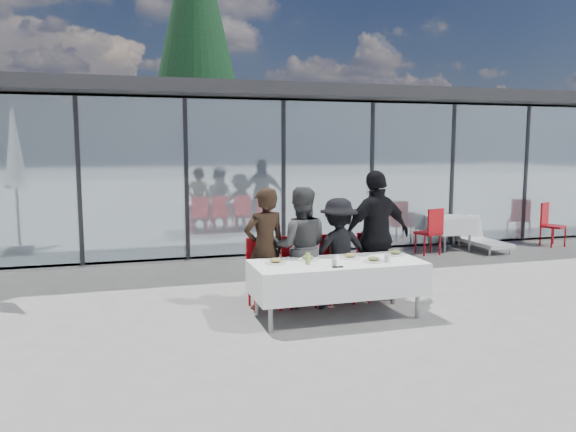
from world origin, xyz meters
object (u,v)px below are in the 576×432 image
object	(u,v)px
diner_a	(265,249)
lounger	(479,237)
plate_extra	(374,260)
folded_eyeglasses	(338,267)
diner_chair_c	(336,265)
spare_chair_b	(431,229)
plate_d	(396,253)
plate_a	(276,262)
spare_chair_a	(549,222)
diner_d	(377,236)
plate_b	(308,258)
diner_chair_a	(263,269)
plate_c	(350,256)
diner_c	(338,251)
juice_bottle	(308,259)
diner_chair_d	(373,262)
diner_chair_b	(298,267)
spare_table_right	(450,225)
diner_b	(300,247)
conifer_tree	(196,36)
dining_table	(337,277)

from	to	relation	value
diner_a	lounger	bearing A→B (deg)	-163.65
plate_extra	folded_eyeglasses	world-z (taller)	plate_extra
diner_chair_c	lounger	bearing A→B (deg)	33.05
spare_chair_b	plate_d	bearing A→B (deg)	-127.65
plate_a	folded_eyeglasses	xyz separation A→B (m)	(0.67, -0.46, -0.02)
diner_chair_c	spare_chair_a	distance (m)	6.94
diner_d	plate_b	bearing A→B (deg)	10.20
diner_chair_a	plate_extra	world-z (taller)	diner_chair_a
diner_chair_a	plate_c	xyz separation A→B (m)	(1.07, -0.58, 0.24)
diner_chair_c	spare_chair_a	size ratio (longest dim) A/B	1.00
diner_c	folded_eyeglasses	size ratio (longest dim) A/B	10.88
plate_c	juice_bottle	size ratio (longest dim) A/B	1.90
spare_chair_b	diner_chair_d	bearing A→B (deg)	-133.84
diner_chair_b	spare_chair_a	distance (m)	7.46
diner_c	folded_eyeglasses	distance (m)	1.07
diner_chair_b	plate_extra	xyz separation A→B (m)	(0.76, -0.89, 0.24)
plate_b	lounger	world-z (taller)	plate_b
diner_chair_d	diner_chair_b	bearing A→B (deg)	180.00
lounger	folded_eyeglasses	bearing A→B (deg)	-140.72
diner_chair_a	plate_extra	size ratio (longest dim) A/B	3.40
diner_chair_c	diner_d	size ratio (longest dim) A/B	0.51
spare_table_right	spare_chair_b	bearing A→B (deg)	-150.64
diner_c	plate_a	xyz separation A→B (m)	(-1.08, -0.53, 0.01)
diner_d	plate_extra	distance (m)	0.91
spare_table_right	lounger	distance (m)	0.75
diner_a	juice_bottle	xyz separation A→B (m)	(0.39, -0.71, -0.02)
diner_c	spare_chair_a	size ratio (longest dim) A/B	1.56
lounger	plate_d	bearing A→B (deg)	-137.72
spare_chair_a	spare_chair_b	distance (m)	3.15
diner_b	spare_chair_b	bearing A→B (deg)	-127.97
diner_d	spare_chair_b	xyz separation A→B (m)	(2.57, 2.77, -0.42)
diner_b	diner_d	world-z (taller)	diner_d
juice_bottle	lounger	bearing A→B (deg)	35.67
diner_b	conifer_tree	world-z (taller)	conifer_tree
diner_chair_d	plate_b	bearing A→B (deg)	-155.72
diner_d	plate_a	world-z (taller)	diner_d
conifer_tree	plate_a	bearing A→B (deg)	-93.20
diner_chair_d	folded_eyeglasses	bearing A→B (deg)	-132.60
plate_d	spare_chair_b	world-z (taller)	spare_chair_b
juice_bottle	diner_a	bearing A→B (deg)	118.57
diner_chair_c	lounger	world-z (taller)	diner_chair_c
diner_chair_c	spare_chair_b	world-z (taller)	same
diner_b	plate_d	xyz separation A→B (m)	(1.24, -0.47, -0.07)
plate_d	conifer_tree	xyz separation A→B (m)	(-1.02, 12.95, 5.21)
diner_chair_d	plate_d	bearing A→B (deg)	-82.81
folded_eyeglasses	diner_chair_c	bearing A→B (deg)	69.69
spare_chair_b	lounger	xyz separation A→B (m)	(1.36, 0.27, -0.28)
diner_b	spare_chair_b	size ratio (longest dim) A/B	1.74
spare_table_right	conifer_tree	distance (m)	11.58
dining_table	folded_eyeglasses	bearing A→B (deg)	-110.81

